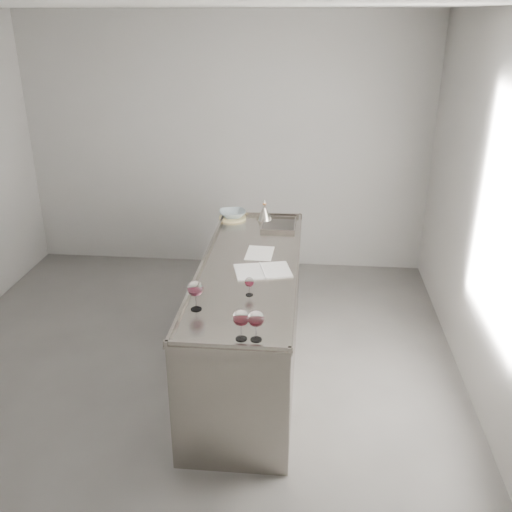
# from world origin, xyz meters

# --- Properties ---
(room_shell) EXTENTS (4.54, 5.04, 2.84)m
(room_shell) POSITION_xyz_m (0.00, 0.00, 1.40)
(room_shell) COLOR #4E4C49
(room_shell) RESTS_ON ground
(counter) EXTENTS (0.77, 2.42, 0.97)m
(counter) POSITION_xyz_m (0.50, 0.30, 0.47)
(counter) COLOR gray
(counter) RESTS_ON ground
(wine_glass_left) EXTENTS (0.11, 0.11, 0.21)m
(wine_glass_left) POSITION_xyz_m (0.23, -0.44, 1.09)
(wine_glass_left) COLOR white
(wine_glass_left) RESTS_ON counter
(wine_glass_middle) EXTENTS (0.10, 0.10, 0.20)m
(wine_glass_middle) POSITION_xyz_m (0.57, -0.78, 1.08)
(wine_glass_middle) COLOR white
(wine_glass_middle) RESTS_ON counter
(wine_glass_right) EXTENTS (0.10, 0.10, 0.20)m
(wine_glass_right) POSITION_xyz_m (0.66, -0.78, 1.08)
(wine_glass_right) COLOR white
(wine_glass_right) RESTS_ON counter
(wine_glass_small) EXTENTS (0.07, 0.07, 0.13)m
(wine_glass_small) POSITION_xyz_m (0.55, -0.20, 1.03)
(wine_glass_small) COLOR white
(wine_glass_small) RESTS_ON counter
(notebook) EXTENTS (0.47, 0.38, 0.02)m
(notebook) POSITION_xyz_m (0.62, 0.20, 0.95)
(notebook) COLOR white
(notebook) RESTS_ON counter
(loose_paper_top) EXTENTS (0.23, 0.32, 0.00)m
(loose_paper_top) POSITION_xyz_m (0.56, 0.56, 0.94)
(loose_paper_top) COLOR silver
(loose_paper_top) RESTS_ON counter
(trivet) EXTENTS (0.33, 0.33, 0.02)m
(trivet) POSITION_xyz_m (0.23, 1.37, 0.95)
(trivet) COLOR #D2C287
(trivet) RESTS_ON counter
(ceramic_bowl) EXTENTS (0.31, 0.31, 0.06)m
(ceramic_bowl) POSITION_xyz_m (0.23, 1.37, 0.99)
(ceramic_bowl) COLOR #8A9BA1
(ceramic_bowl) RESTS_ON trivet
(wine_funnel) EXTENTS (0.14, 0.14, 0.20)m
(wine_funnel) POSITION_xyz_m (0.53, 1.38, 1.00)
(wine_funnel) COLOR #A49C92
(wine_funnel) RESTS_ON counter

